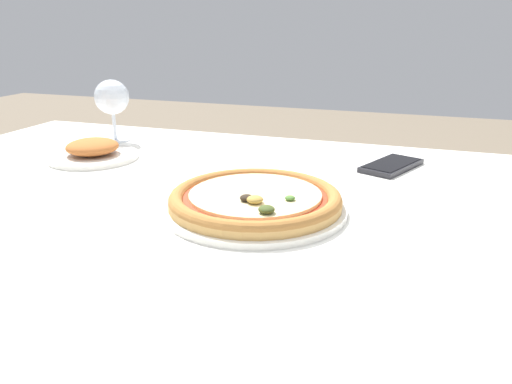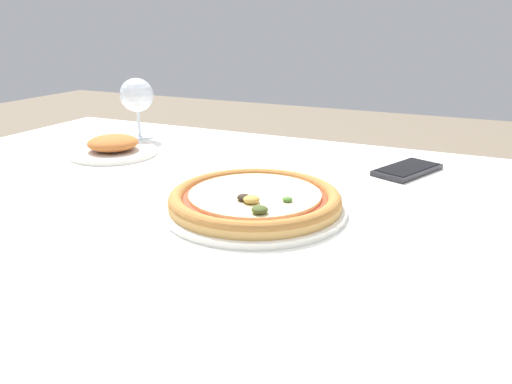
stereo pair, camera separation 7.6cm
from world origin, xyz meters
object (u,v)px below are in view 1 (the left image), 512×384
(pizza_plate, at_px, (256,200))
(wine_glass_far_left, at_px, (112,99))
(cell_phone, at_px, (391,165))
(side_plate, at_px, (93,151))
(dining_table, at_px, (158,245))

(pizza_plate, xyz_separation_m, wine_glass_far_left, (-0.47, 0.33, 0.08))
(cell_phone, relative_size, side_plate, 0.86)
(dining_table, height_order, side_plate, side_plate)
(dining_table, relative_size, cell_phone, 7.65)
(dining_table, xyz_separation_m, pizza_plate, (0.17, 0.00, 0.10))
(dining_table, bearing_deg, side_plate, 144.24)
(wine_glass_far_left, relative_size, cell_phone, 0.91)
(wine_glass_far_left, height_order, side_plate, wine_glass_far_left)
(pizza_plate, xyz_separation_m, cell_phone, (0.18, 0.31, -0.01))
(pizza_plate, relative_size, wine_glass_far_left, 1.92)
(pizza_plate, bearing_deg, cell_phone, 59.69)
(dining_table, xyz_separation_m, wine_glass_far_left, (-0.30, 0.34, 0.19))
(wine_glass_far_left, bearing_deg, pizza_plate, -35.14)
(side_plate, bearing_deg, wine_glass_far_left, 107.91)
(dining_table, relative_size, pizza_plate, 4.38)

